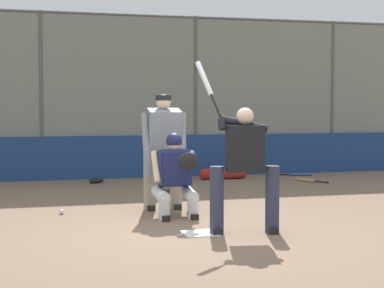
# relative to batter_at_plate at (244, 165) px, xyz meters

# --- Properties ---
(ground_plane) EXTENTS (160.00, 160.00, 0.00)m
(ground_plane) POSITION_rel_batter_at_plate_xyz_m (0.53, -0.10, -0.85)
(ground_plane) COLOR #7A604C
(home_plate_marker) EXTENTS (0.43, 0.43, 0.01)m
(home_plate_marker) POSITION_rel_batter_at_plate_xyz_m (0.53, -0.10, -0.84)
(home_plate_marker) COLOR white
(home_plate_marker) RESTS_ON ground_plane
(backstop_fence) EXTENTS (17.01, 0.08, 3.58)m
(backstop_fence) POSITION_rel_batter_at_plate_xyz_m (0.53, -6.50, 1.03)
(backstop_fence) COLOR #515651
(backstop_fence) RESTS_ON ground_plane
(padding_wall) EXTENTS (16.59, 0.18, 0.92)m
(padding_wall) POSITION_rel_batter_at_plate_xyz_m (0.53, -6.40, -0.39)
(padding_wall) COLOR navy
(padding_wall) RESTS_ON ground_plane
(bleachers_beyond) EXTENTS (11.85, 2.50, 1.48)m
(bleachers_beyond) POSITION_rel_batter_at_plate_xyz_m (1.26, -9.00, -0.36)
(bleachers_beyond) COLOR slate
(bleachers_beyond) RESTS_ON ground_plane
(batter_at_plate) EXTENTS (0.94, 0.75, 2.15)m
(batter_at_plate) POSITION_rel_batter_at_plate_xyz_m (0.00, 0.00, 0.00)
(batter_at_plate) COLOR #2D334C
(batter_at_plate) RESTS_ON ground_plane
(catcher_behind_plate) EXTENTS (0.63, 0.73, 1.19)m
(catcher_behind_plate) POSITION_rel_batter_at_plate_xyz_m (0.56, -1.28, -0.23)
(catcher_behind_plate) COLOR silver
(catcher_behind_plate) RESTS_ON ground_plane
(umpire_home) EXTENTS (0.71, 0.43, 1.75)m
(umpire_home) POSITION_rel_batter_at_plate_xyz_m (0.58, -1.99, 0.09)
(umpire_home) COLOR gray
(umpire_home) RESTS_ON ground_plane
(spare_bat_near_backstop) EXTENTS (0.41, 0.74, 0.07)m
(spare_bat_near_backstop) POSITION_rel_batter_at_plate_xyz_m (-3.08, -4.67, -0.82)
(spare_bat_near_backstop) COLOR black
(spare_bat_near_backstop) RESTS_ON ground_plane
(spare_bat_by_padding) EXTENTS (0.54, 0.65, 0.07)m
(spare_bat_by_padding) POSITION_rel_batter_at_plate_xyz_m (0.14, -3.78, -0.82)
(spare_bat_by_padding) COLOR black
(spare_bat_by_padding) RESTS_ON ground_plane
(spare_bat_first_base_side) EXTENTS (0.87, 0.24, 0.07)m
(spare_bat_first_base_side) POSITION_rel_batter_at_plate_xyz_m (-3.33, -5.76, -0.82)
(spare_bat_first_base_side) COLOR black
(spare_bat_first_base_side) RESTS_ON ground_plane
(fielding_glove_on_dirt) EXTENTS (0.30, 0.23, 0.11)m
(fielding_glove_on_dirt) POSITION_rel_batter_at_plate_xyz_m (1.19, -5.61, -0.80)
(fielding_glove_on_dirt) COLOR black
(fielding_glove_on_dirt) RESTS_ON ground_plane
(baseball_loose) EXTENTS (0.07, 0.07, 0.07)m
(baseball_loose) POSITION_rel_batter_at_plate_xyz_m (2.10, -1.99, -0.81)
(baseball_loose) COLOR white
(baseball_loose) RESTS_ON ground_plane
(equipment_bag_dugout_side) EXTENTS (1.07, 0.24, 0.24)m
(equipment_bag_dugout_side) POSITION_rel_batter_at_plate_xyz_m (-1.52, -5.58, -0.73)
(equipment_bag_dugout_side) COLOR maroon
(equipment_bag_dugout_side) RESTS_ON ground_plane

